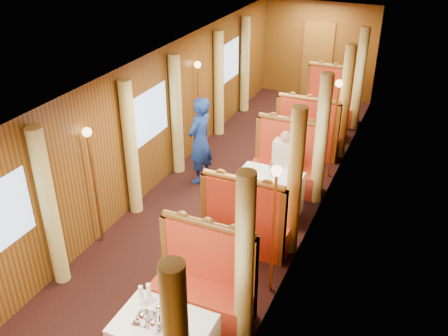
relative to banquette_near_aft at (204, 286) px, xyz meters
The scene contains 43 objects.
floor 2.63m from the banquette_near_aft, 106.79° to the left, with size 3.00×12.00×0.01m, color black, non-canonical shape.
ceiling 3.32m from the banquette_near_aft, 106.79° to the left, with size 3.00×12.00×0.01m, color silver, non-canonical shape.
wall_far 8.56m from the banquette_near_aft, 95.05° to the left, with size 3.00×2.50×0.01m, color brown, non-canonical shape.
wall_left 3.45m from the banquette_near_aft, 132.15° to the left, with size 12.00×2.50×0.01m, color brown, non-canonical shape.
wall_right 2.72m from the banquette_near_aft, 73.21° to the left, with size 12.00×2.50×0.01m, color brown, non-canonical shape.
doorway_far 8.51m from the banquette_near_aft, 95.07° to the left, with size 0.80×0.04×2.00m, color brown.
banquette_near_aft is the anchor object (origin of this frame).
table_mid 2.49m from the banquette_near_aft, 90.00° to the left, with size 1.05×0.72×0.75m, color white.
banquette_mid_fwd 1.47m from the banquette_near_aft, 90.00° to the left, with size 1.30×0.55×1.34m.
banquette_mid_aft 3.50m from the banquette_near_aft, 90.00° to the left, with size 1.30×0.55×1.34m.
table_far 5.99m from the banquette_near_aft, 90.00° to the left, with size 1.05×0.72×0.75m, color white.
banquette_far_fwd 4.97m from the banquette_near_aft, 90.00° to the left, with size 1.30×0.55×1.34m.
banquette_far_aft 7.00m from the banquette_near_aft, 90.00° to the left, with size 1.30×0.55×1.34m.
tea_tray 1.10m from the banquette_near_aft, 97.26° to the right, with size 0.34×0.26×0.01m, color silver.
teapot_left 1.21m from the banquette_near_aft, 98.37° to the right, with size 0.17×0.12×0.14m, color silver, non-canonical shape.
teapot_right 1.23m from the banquette_near_aft, 90.61° to the right, with size 0.16×0.12×0.13m, color silver, non-canonical shape.
teapot_back 1.01m from the banquette_near_aft, 95.23° to the right, with size 0.14×0.11×0.11m, color silver, non-canonical shape.
fruit_plate 1.19m from the banquette_near_aft, 76.15° to the right, with size 0.24×0.24×0.05m.
cup_inboard 1.03m from the banquette_near_aft, 111.71° to the right, with size 0.08×0.08×0.26m.
cup_outboard 0.96m from the banquette_near_aft, 109.71° to the right, with size 0.08×0.08×0.26m.
rose_vase_mid 2.54m from the banquette_near_aft, 89.68° to the left, with size 0.06×0.06×0.36m.
rose_vase_far 6.05m from the banquette_near_aft, 89.70° to the left, with size 0.06×0.06×0.36m.
curtain_left_near_b 2.27m from the banquette_near_aft, behind, with size 0.22×0.22×2.35m, color #CEBC69.
window_right_near 1.62m from the banquette_near_aft, 54.07° to the right, with size 1.20×0.90×0.01m, color #8DADD7, non-canonical shape.
curtain_right_near_b 1.01m from the banquette_near_aft, 20.40° to the right, with size 0.22×0.22×2.35m, color #CEBC69.
window_left_mid 3.50m from the banquette_near_aft, 131.96° to the left, with size 1.20×0.90×0.01m, color #8DADD7, non-canonical shape.
curtain_left_mid_a 2.83m from the banquette_near_aft, 141.31° to the left, with size 0.22×0.22×2.35m, color #CEBC69.
curtain_left_mid_b 3.97m from the banquette_near_aft, 123.11° to the left, with size 0.22×0.22×2.35m, color #CEBC69.
window_right_mid 2.79m from the banquette_near_aft, 73.53° to the left, with size 1.20×0.90×0.01m, color #8DADD7, non-canonical shape.
curtain_right_mid_a 1.97m from the banquette_near_aft, 69.73° to the left, with size 0.22×0.22×2.35m, color #CEBC69.
curtain_right_mid_b 3.41m from the banquette_near_aft, 79.08° to the left, with size 0.22×0.22×2.35m, color #CEBC69.
window_left_far 6.47m from the banquette_near_aft, 110.47° to the left, with size 1.20×0.90×0.01m, color #8DADD7, non-canonical shape.
curtain_left_far_a 5.67m from the banquette_near_aft, 112.25° to the left, with size 0.22×0.22×2.35m, color #CEBC69.
curtain_left_far_b 7.13m from the banquette_near_aft, 107.48° to the left, with size 0.22×0.22×2.35m, color #CEBC69.
window_right_far 6.12m from the banquette_near_aft, 83.00° to the left, with size 1.20×0.90×0.01m, color #8DADD7, non-canonical shape.
curtain_right_far_a 5.30m from the banquette_near_aft, 83.10° to the left, with size 0.22×0.22×2.35m, color #CEBC69.
curtain_right_far_b 6.84m from the banquette_near_aft, 84.68° to the left, with size 0.22×0.22×2.35m, color #CEBC69.
sconce_left_fore 2.47m from the banquette_near_aft, 161.11° to the left, with size 0.14×0.14×1.95m.
sconce_right_fore 1.37m from the banquette_near_aft, 48.54° to the left, with size 0.14×0.14×1.95m.
sconce_left_aft 4.85m from the banquette_near_aft, 116.91° to the left, with size 0.14×0.14×1.95m.
sconce_right_aft 4.39m from the banquette_near_aft, 81.28° to the left, with size 0.14×0.14×1.95m.
steward 3.49m from the banquette_near_aft, 116.78° to the left, with size 0.61×0.40×1.67m, color navy.
passenger 3.30m from the banquette_near_aft, 90.00° to the left, with size 0.40×0.44×0.76m.
Camera 1 is at (2.93, -6.82, 4.79)m, focal length 40.00 mm.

